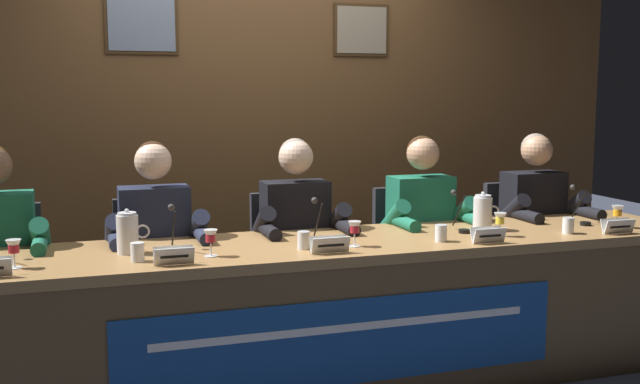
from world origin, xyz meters
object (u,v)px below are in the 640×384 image
juice_glass_right (500,220)px  chair_far_left (2,297)px  panelist_right (426,226)px  chair_left (154,285)px  water_cup_left (138,253)px  juice_glass_left (211,238)px  juice_glass_far_left (14,248)px  microphone_center (320,228)px  water_cup_center (304,241)px  microphone_right (461,218)px  chair_center (290,275)px  panelist_center (299,234)px  water_cup_right (441,234)px  chair_right (411,265)px  panelist_far_right (540,219)px  nameplate_right (488,235)px  water_cup_far_right (568,226)px  nameplate_center (330,245)px  juice_glass_center (355,229)px  juice_glass_far_right (617,212)px  panelist_left (157,242)px  water_pitcher_left_side (128,233)px  chair_far_right (520,256)px  microphone_left (174,237)px  nameplate_far_right (618,226)px  water_pitcher_right_side (483,213)px  microphone_far_right (581,211)px  nameplate_left (174,256)px  conference_table (327,292)px

juice_glass_right → chair_far_left: bearing=163.6°
chair_far_left → panelist_right: size_ratio=0.74×
chair_left → panelist_right: 1.57m
water_cup_left → juice_glass_right: bearing=0.2°
juice_glass_left → juice_glass_far_left: bearing=177.9°
microphone_center → panelist_right: size_ratio=0.17×
water_cup_center → microphone_right: size_ratio=0.39×
chair_center → water_cup_center: 0.79m
panelist_center → water_cup_right: (0.58, -0.55, 0.06)m
chair_right → panelist_far_right: (0.76, -0.20, 0.28)m
chair_far_left → juice_glass_right: chair_far_left is taller
nameplate_right → water_cup_far_right: size_ratio=2.01×
nameplate_right → juice_glass_far_left: bearing=175.9°
nameplate_center → juice_glass_center: (0.16, 0.10, 0.05)m
juice_glass_left → juice_glass_right: size_ratio=1.00×
water_cup_right → juice_glass_far_right: size_ratio=0.69×
nameplate_right → microphone_center: bearing=161.2°
microphone_center → panelist_far_right: panelist_far_right is taller
chair_center → microphone_center: size_ratio=4.20×
panelist_left → water_pitcher_left_side: size_ratio=5.88×
panelist_far_right → water_cup_far_right: panelist_far_right is taller
juice_glass_right → microphone_right: 0.22m
water_cup_center → chair_far_right: chair_far_right is taller
chair_left → microphone_left: 0.70m
juice_glass_center → water_cup_center: size_ratio=1.46×
chair_center → nameplate_far_right: (1.56, -0.85, 0.34)m
chair_left → microphone_center: 1.03m
panelist_center → water_cup_far_right: 1.43m
juice_glass_far_left → juice_glass_center: (1.53, -0.03, 0.00)m
microphone_left → water_cup_center: size_ratio=2.54×
water_cup_center → chair_right: size_ratio=0.09×
juice_glass_right → water_pitcher_right_side: size_ratio=0.59×
chair_right → juice_glass_far_right: size_ratio=7.33×
juice_glass_left → water_pitcher_left_side: (-0.35, 0.18, 0.01)m
juice_glass_left → chair_far_right: bearing=19.1°
chair_far_left → water_pitcher_right_side: (2.46, -0.54, 0.40)m
microphone_right → panelist_center: bearing=156.8°
chair_far_left → microphone_right: 2.42m
water_cup_center → microphone_far_right: bearing=5.2°
chair_left → water_cup_right: size_ratio=10.69×
juice_glass_far_right → water_pitcher_left_side: (-2.60, 0.16, 0.01)m
panelist_right → water_pitcher_left_side: 1.73m
nameplate_center → water_cup_right: water_cup_right is taller
panelist_center → panelist_right: bearing=0.0°
juice_glass_right → nameplate_left: bearing=-175.9°
chair_center → microphone_far_right: (1.55, -0.55, 0.38)m
nameplate_right → microphone_left: bearing=170.0°
water_cup_right → microphone_far_right: (0.98, 0.19, 0.04)m
conference_table → chair_right: size_ratio=4.54×
juice_glass_far_left → microphone_right: (2.20, 0.16, -0.01)m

